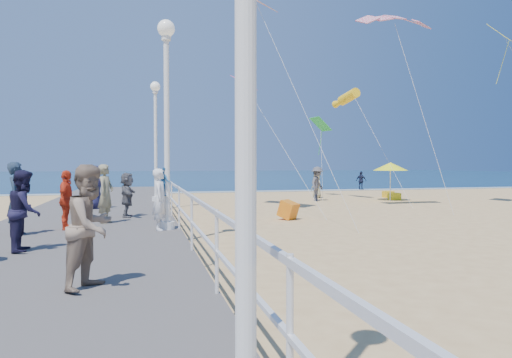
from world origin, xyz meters
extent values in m
plane|color=#DEB674|center=(0.00, 0.00, 0.00)|extent=(160.00, 160.00, 0.00)
cube|color=#0C2D4A|center=(0.00, 65.00, 0.01)|extent=(160.00, 90.00, 0.05)
cube|color=silver|center=(0.00, 20.50, 0.03)|extent=(160.00, 1.20, 0.04)
cube|color=#635E5A|center=(-7.50, 0.00, 0.20)|extent=(5.00, 44.00, 0.40)
cube|color=white|center=(-5.05, 0.00, 1.45)|extent=(0.05, 42.00, 0.06)
cube|color=white|center=(-5.05, 0.00, 0.95)|extent=(0.05, 42.00, 0.04)
cylinder|color=white|center=(-5.35, -9.00, 2.85)|extent=(0.14, 0.14, 4.70)
cylinder|color=white|center=(-5.35, 0.00, 0.50)|extent=(0.36, 0.36, 0.20)
cylinder|color=white|center=(-5.35, 0.00, 2.85)|extent=(0.14, 0.14, 4.70)
sphere|color=white|center=(-5.35, 0.00, 5.50)|extent=(0.44, 0.44, 0.44)
cylinder|color=white|center=(-5.35, 9.00, 0.50)|extent=(0.36, 0.36, 0.20)
cylinder|color=white|center=(-5.35, 9.00, 2.85)|extent=(0.14, 0.14, 4.70)
sphere|color=white|center=(-5.35, 9.00, 5.50)|extent=(0.44, 0.44, 0.44)
imported|color=white|center=(-5.53, -0.11, 1.18)|extent=(0.48, 0.63, 1.56)
imported|color=#317ABA|center=(-5.38, 0.04, 1.63)|extent=(0.35, 0.42, 0.75)
imported|color=#1B2A3C|center=(-8.82, -0.10, 1.26)|extent=(0.48, 0.67, 1.73)
imported|color=gray|center=(-6.66, -5.33, 1.24)|extent=(0.96, 1.03, 1.68)
imported|color=red|center=(-7.85, 0.56, 1.16)|extent=(0.45, 0.92, 1.52)
imported|color=#1C1B3C|center=(-7.65, 6.09, 1.20)|extent=(0.52, 0.79, 1.61)
imported|color=#57565B|center=(-6.42, 3.03, 1.10)|extent=(0.48, 1.32, 1.40)
imported|color=gray|center=(-6.97, 1.66, 1.23)|extent=(0.59, 0.71, 1.67)
imported|color=#1B1835|center=(-8.18, -2.24, 1.18)|extent=(0.63, 0.79, 1.57)
imported|color=#4F4E53|center=(3.47, 11.74, 0.95)|extent=(1.35, 1.39, 1.90)
imported|color=#1A203A|center=(10.56, 20.37, 0.73)|extent=(0.79, 0.90, 1.46)
imported|color=#9B936B|center=(4.23, 13.75, 0.73)|extent=(0.74, 0.85, 1.46)
cube|color=#D53F0C|center=(-0.71, 4.19, 0.30)|extent=(0.88, 0.90, 0.74)
cylinder|color=white|center=(7.51, 10.97, 0.90)|extent=(0.05, 0.05, 1.80)
cone|color=#F2FF1A|center=(7.51, 10.97, 1.91)|extent=(1.90, 1.90, 0.45)
cube|color=yellow|center=(8.00, 11.33, 0.20)|extent=(0.55, 0.55, 0.40)
cube|color=yellow|center=(8.57, 12.97, 0.20)|extent=(0.55, 0.55, 0.40)
cylinder|color=yellow|center=(5.35, 11.79, 5.82)|extent=(0.97, 2.46, 1.03)
cube|color=#FF5DAD|center=(-1.20, 9.49, 5.93)|extent=(1.48, 1.52, 0.60)
cube|color=#1C88EE|center=(11.10, 6.87, 8.30)|extent=(1.84, 1.72, 1.02)
cube|color=green|center=(4.96, 14.96, 4.54)|extent=(1.10, 1.36, 0.83)
cube|color=#EA3F1B|center=(-1.51, 6.14, 8.67)|extent=(2.00, 2.00, 0.83)
camera|label=1|loc=(-6.00, -11.84, 2.10)|focal=32.00mm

